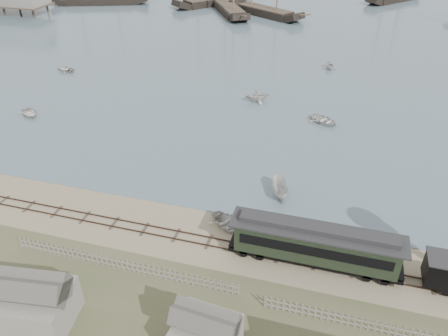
# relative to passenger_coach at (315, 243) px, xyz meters

# --- Properties ---
(ground) EXTENTS (600.00, 600.00, 0.00)m
(ground) POSITION_rel_passenger_coach_xyz_m (-7.86, 2.00, -2.09)
(ground) COLOR tan
(ground) RESTS_ON ground
(rail_track) EXTENTS (120.00, 1.80, 0.16)m
(rail_track) POSITION_rel_passenger_coach_xyz_m (-7.86, 0.00, -2.05)
(rail_track) COLOR #38281E
(rail_track) RESTS_ON ground
(picket_fence_west) EXTENTS (19.00, 0.10, 1.20)m
(picket_fence_west) POSITION_rel_passenger_coach_xyz_m (-14.36, -5.00, -2.09)
(picket_fence_west) COLOR slate
(picket_fence_west) RESTS_ON ground
(picket_fence_east) EXTENTS (15.00, 0.10, 1.20)m
(picket_fence_east) POSITION_rel_passenger_coach_xyz_m (4.64, -5.50, -2.09)
(picket_fence_east) COLOR slate
(picket_fence_east) RESTS_ON ground
(shed_left) EXTENTS (5.00, 4.00, 4.10)m
(shed_left) POSITION_rel_passenger_coach_xyz_m (-17.86, -11.00, -2.09)
(shed_left) COLOR slate
(shed_left) RESTS_ON ground
(passenger_coach) EXTENTS (13.60, 2.62, 3.30)m
(passenger_coach) POSITION_rel_passenger_coach_xyz_m (0.00, 0.00, 0.00)
(passenger_coach) COLOR black
(passenger_coach) RESTS_ON ground
(beached_dinghy) EXTENTS (4.08, 4.27, 0.72)m
(beached_dinghy) POSITION_rel_passenger_coach_xyz_m (-7.94, 2.44, -1.73)
(beached_dinghy) COLOR beige
(beached_dinghy) RESTS_ON ground
(rowboat_0) EXTENTS (3.99, 4.22, 0.71)m
(rowboat_0) POSITION_rel_passenger_coach_xyz_m (-39.24, 16.91, -1.68)
(rowboat_0) COLOR beige
(rowboat_0) RESTS_ON harbor_water
(rowboat_1) EXTENTS (4.02, 4.24, 1.75)m
(rowboat_1) POSITION_rel_passenger_coach_xyz_m (-11.09, 29.76, -1.16)
(rowboat_1) COLOR beige
(rowboat_1) RESTS_ON harbor_water
(rowboat_2) EXTENTS (3.95, 2.59, 1.43)m
(rowboat_2) POSITION_rel_passenger_coach_xyz_m (-4.21, 8.37, -1.32)
(rowboat_2) COLOR beige
(rowboat_2) RESTS_ON harbor_water
(rowboat_3) EXTENTS (4.43, 4.75, 0.80)m
(rowboat_3) POSITION_rel_passenger_coach_xyz_m (-1.36, 25.36, -1.63)
(rowboat_3) COLOR beige
(rowboat_3) RESTS_ON harbor_water
(rowboat_6) EXTENTS (3.38, 4.06, 0.72)m
(rowboat_6) POSITION_rel_passenger_coach_xyz_m (-44.19, 32.89, -1.67)
(rowboat_6) COLOR beige
(rowboat_6) RESTS_ON harbor_water
(rowboat_7) EXTENTS (3.25, 2.99, 1.44)m
(rowboat_7) POSITION_rel_passenger_coach_xyz_m (-2.24, 45.78, -1.31)
(rowboat_7) COLOR beige
(rowboat_7) RESTS_ON harbor_water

